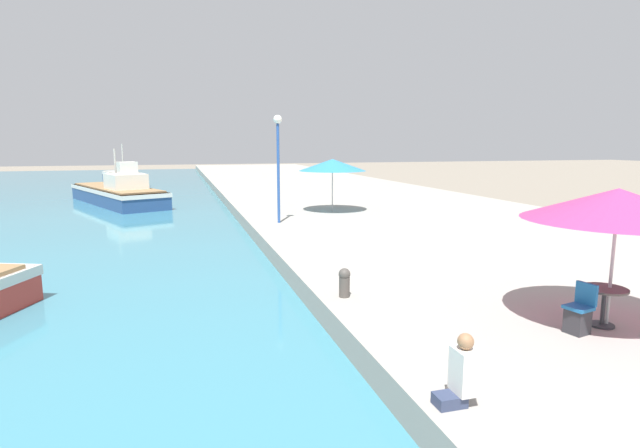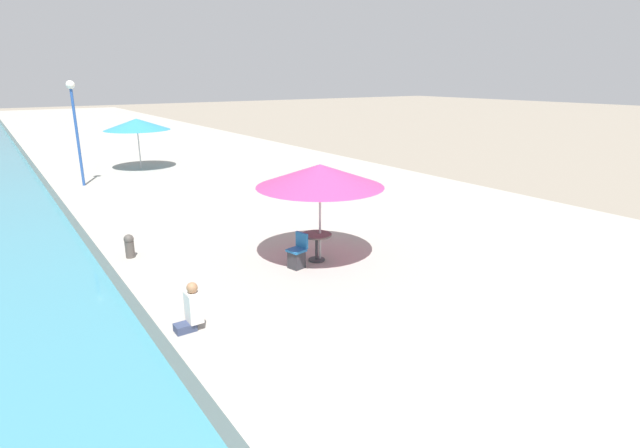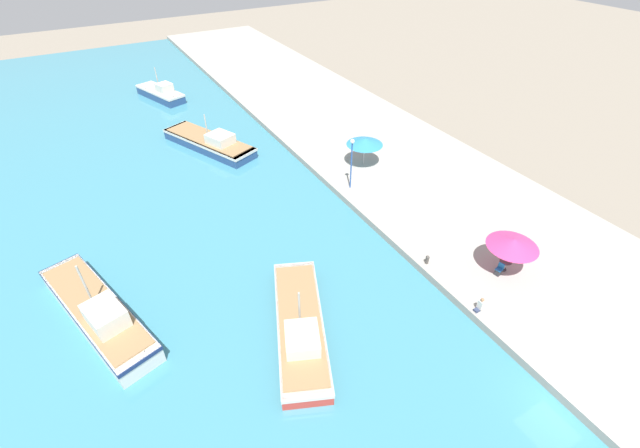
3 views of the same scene
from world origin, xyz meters
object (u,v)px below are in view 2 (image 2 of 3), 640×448
cafe_table (317,241)px  cafe_umbrella_white (137,124)px  lamppost (74,115)px  mooring_bollard (129,245)px  cafe_umbrella_pink (320,175)px  cafe_chair_left (297,256)px  person_at_quay (192,309)px

cafe_table → cafe_umbrella_white: bearing=90.3°
cafe_table → lamppost: size_ratio=0.18×
cafe_umbrella_white → mooring_bollard: cafe_umbrella_white is taller
cafe_umbrella_pink → mooring_bollard: size_ratio=5.08×
cafe_chair_left → cafe_umbrella_pink: bearing=-91.8°
mooring_bollard → lamppost: lamppost is taller
cafe_chair_left → lamppost: lamppost is taller
person_at_quay → lamppost: (0.71, 15.57, 2.67)m
mooring_bollard → lamppost: 11.12m
person_at_quay → mooring_bollard: 4.82m
cafe_umbrella_white → cafe_table: 16.74m
cafe_umbrella_white → cafe_table: size_ratio=4.19×
lamppost → cafe_umbrella_pink: bearing=-75.8°
cafe_chair_left → cafe_umbrella_white: bearing=-14.8°
cafe_table → person_at_quay: bearing=-156.6°
lamppost → cafe_chair_left: bearing=-79.1°
cafe_umbrella_pink → lamppost: 14.26m
cafe_umbrella_pink → person_at_quay: (-4.21, -1.77, -1.87)m
person_at_quay → cafe_umbrella_pink: bearing=22.8°
cafe_umbrella_pink → mooring_bollard: (-4.17, 3.05, -1.95)m
person_at_quay → mooring_bollard: bearing=89.6°
cafe_table → cafe_chair_left: cafe_chair_left is taller
cafe_umbrella_white → lamppost: size_ratio=0.73×
cafe_umbrella_pink → lamppost: bearing=104.2°
person_at_quay → cafe_table: bearing=23.4°
cafe_table → lamppost: bearing=103.8°
cafe_umbrella_white → lamppost: 4.43m
cafe_table → mooring_bollard: (-4.07, 3.04, -0.18)m
cafe_umbrella_pink → lamppost: size_ratio=0.73×
cafe_umbrella_white → mooring_bollard: bearing=-106.3°
cafe_umbrella_pink → person_at_quay: cafe_umbrella_pink is taller
lamppost → cafe_umbrella_white: bearing=40.7°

